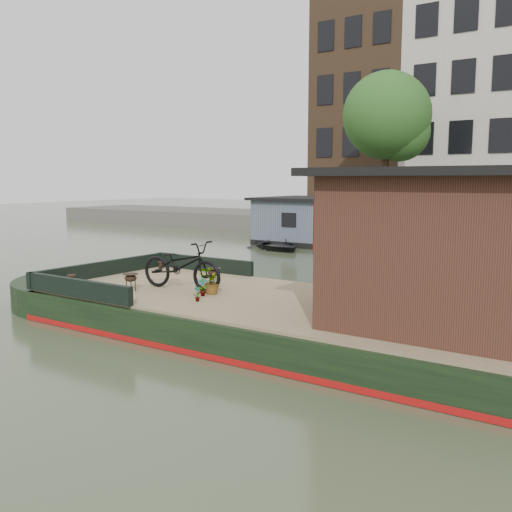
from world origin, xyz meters
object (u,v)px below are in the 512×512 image
Objects in this scene: potted_plant_a at (202,287)px; brazier_rear at (214,276)px; bicycle at (182,265)px; brazier_front at (131,282)px; dinghy at (277,242)px; cabin at (460,247)px.

brazier_rear is at bearing 118.01° from potted_plant_a.
bicycle reaches higher than brazier_front.
bicycle is 1.09m from brazier_front.
dinghy is (-4.78, 11.41, -0.86)m from bicycle.
dinghy is at bearing 132.54° from cabin.
brazier_front is (-1.58, -0.37, -0.01)m from potted_plant_a.
potted_plant_a is at bearing -113.55° from bicycle.
cabin reaches higher than dinghy.
bicycle is 0.92m from brazier_rear.
dinghy is (-3.98, 12.06, -0.52)m from brazier_front.
cabin is 11.44× the size of brazier_front.
brazier_front is at bearing -171.96° from cabin.
brazier_front is (-6.27, -0.89, -1.05)m from cabin.
brazier_rear is (0.18, 0.84, -0.33)m from bicycle.
cabin is 11.17× the size of brazier_rear.
brazier_front is at bearing -129.92° from dinghy.
potted_plant_a is 1.02× the size of brazier_rear.
bicycle reaches higher than potted_plant_a.
cabin is at bearing 6.27° from potted_plant_a.
bicycle is at bearing -177.59° from cabin.
brazier_rear reaches higher than dinghy.
cabin is at bearing 8.04° from brazier_front.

